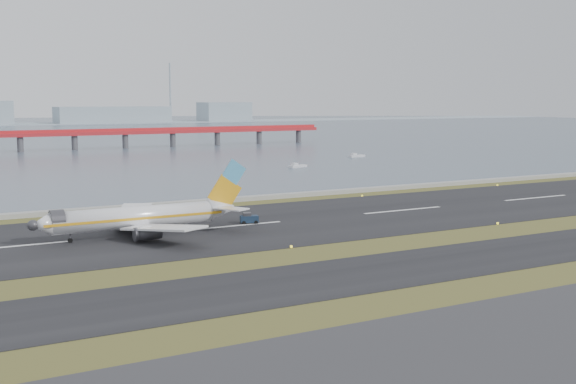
{
  "coord_description": "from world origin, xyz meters",
  "views": [
    {
      "loc": [
        -55.33,
        -91.48,
        23.77
      ],
      "look_at": [
        7.42,
        22.0,
        6.97
      ],
      "focal_mm": 45.0,
      "sensor_mm": 36.0,
      "label": 1
    }
  ],
  "objects": [
    {
      "name": "ground",
      "position": [
        0.0,
        0.0,
        0.0
      ],
      "size": [
        1000.0,
        1000.0,
        0.0
      ],
      "primitive_type": "plane",
      "color": "#414D1B",
      "rests_on": "ground"
    },
    {
      "name": "taxiway_strip",
      "position": [
        0.0,
        -12.0,
        0.05
      ],
      "size": [
        1000.0,
        18.0,
        0.1
      ],
      "primitive_type": "cube",
      "color": "black",
      "rests_on": "ground"
    },
    {
      "name": "runway_strip",
      "position": [
        0.0,
        30.0,
        0.05
      ],
      "size": [
        1000.0,
        45.0,
        0.1
      ],
      "primitive_type": "cube",
      "color": "black",
      "rests_on": "ground"
    },
    {
      "name": "seawall",
      "position": [
        0.0,
        60.0,
        0.5
      ],
      "size": [
        1000.0,
        2.5,
        1.0
      ],
      "primitive_type": "cube",
      "color": "gray",
      "rests_on": "ground"
    },
    {
      "name": "red_pier",
      "position": [
        20.0,
        250.0,
        7.28
      ],
      "size": [
        260.0,
        5.0,
        10.2
      ],
      "color": "red",
      "rests_on": "ground"
    },
    {
      "name": "airliner",
      "position": [
        -17.64,
        28.7,
        3.46
      ],
      "size": [
        38.52,
        32.89,
        12.8
      ],
      "color": "white",
      "rests_on": "ground"
    },
    {
      "name": "pushback_tug",
      "position": [
        3.94,
        31.2,
        1.05
      ],
      "size": [
        3.8,
        2.83,
        2.17
      ],
      "rotation": [
        0.0,
        0.0,
        -0.3
      ],
      "color": "#15263C",
      "rests_on": "ground"
    },
    {
      "name": "workboat_near",
      "position": [
        68.33,
        125.51,
        0.54
      ],
      "size": [
        7.43,
        4.02,
        1.72
      ],
      "rotation": [
        0.0,
        0.0,
        0.27
      ],
      "color": "silver",
      "rests_on": "ground"
    },
    {
      "name": "workboat_far",
      "position": [
        111.79,
        152.88,
        0.55
      ],
      "size": [
        7.38,
        2.96,
        1.75
      ],
      "rotation": [
        0.0,
        0.0,
        0.1
      ],
      "color": "silver",
      "rests_on": "ground"
    }
  ]
}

